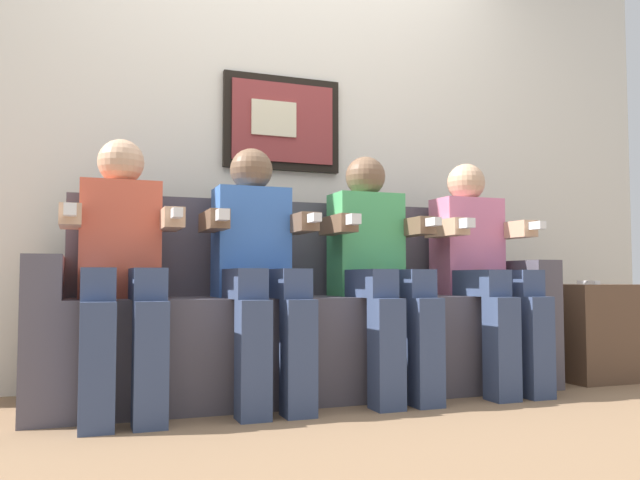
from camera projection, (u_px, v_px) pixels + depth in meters
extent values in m
plane|color=#8C6B4C|center=(333.00, 408.00, 2.68)|extent=(6.21, 6.21, 0.00)
cube|color=silver|center=(280.00, 134.00, 3.47)|extent=(4.78, 0.05, 2.60)
cube|color=black|center=(282.00, 123.00, 3.44)|extent=(0.63, 0.03, 0.50)
cube|color=maroon|center=(282.00, 123.00, 3.42)|extent=(0.55, 0.02, 0.42)
cube|color=beige|center=(274.00, 119.00, 3.39)|extent=(0.24, 0.02, 0.18)
cube|color=#514C56|center=(309.00, 346.00, 2.96)|extent=(2.10, 0.58, 0.45)
cube|color=#514C56|center=(295.00, 249.00, 3.20)|extent=(2.10, 0.14, 0.45)
cube|color=#514C56|center=(43.00, 334.00, 2.58)|extent=(0.14, 0.58, 0.62)
cube|color=#514C56|center=(514.00, 321.00, 3.36)|extent=(0.14, 0.58, 0.62)
cube|color=#D8593F|center=(120.00, 240.00, 2.69)|extent=(0.32, 0.20, 0.48)
sphere|color=tan|center=(121.00, 162.00, 2.71)|extent=(0.19, 0.19, 0.19)
cube|color=#38476B|center=(97.00, 284.00, 2.46)|extent=(0.12, 0.40, 0.12)
cube|color=#38476B|center=(146.00, 284.00, 2.53)|extent=(0.12, 0.40, 0.12)
cube|color=#38476B|center=(97.00, 367.00, 2.26)|extent=(0.12, 0.12, 0.45)
cube|color=#38476B|center=(150.00, 364.00, 2.32)|extent=(0.12, 0.12, 0.45)
cube|color=tan|center=(71.00, 217.00, 2.52)|extent=(0.08, 0.28, 0.08)
cube|color=tan|center=(170.00, 220.00, 2.65)|extent=(0.08, 0.28, 0.08)
cube|color=white|center=(176.00, 214.00, 2.50)|extent=(0.04, 0.13, 0.04)
cube|color=white|center=(70.00, 210.00, 2.37)|extent=(0.04, 0.10, 0.04)
cube|color=#3F72CC|center=(251.00, 243.00, 2.89)|extent=(0.32, 0.20, 0.48)
sphere|color=brown|center=(251.00, 170.00, 2.90)|extent=(0.19, 0.19, 0.19)
cube|color=#38476B|center=(241.00, 284.00, 2.66)|extent=(0.12, 0.40, 0.12)
cube|color=#38476B|center=(283.00, 283.00, 2.72)|extent=(0.12, 0.40, 0.12)
cube|color=#38476B|center=(253.00, 360.00, 2.45)|extent=(0.12, 0.12, 0.45)
cube|color=#38476B|center=(298.00, 358.00, 2.52)|extent=(0.12, 0.12, 0.45)
cube|color=brown|center=(214.00, 221.00, 2.71)|extent=(0.08, 0.28, 0.08)
cube|color=brown|center=(300.00, 224.00, 2.84)|extent=(0.08, 0.28, 0.08)
cube|color=white|center=(312.00, 218.00, 2.69)|extent=(0.04, 0.13, 0.04)
cube|color=white|center=(222.00, 215.00, 2.56)|extent=(0.04, 0.10, 0.04)
cube|color=#4CB266|center=(366.00, 245.00, 3.08)|extent=(0.32, 0.20, 0.48)
sphere|color=brown|center=(365.00, 177.00, 3.10)|extent=(0.19, 0.19, 0.19)
cube|color=#38476B|center=(366.00, 283.00, 2.85)|extent=(0.12, 0.40, 0.12)
cube|color=#38476B|center=(403.00, 283.00, 2.91)|extent=(0.12, 0.40, 0.12)
cube|color=#38476B|center=(387.00, 354.00, 2.65)|extent=(0.12, 0.12, 0.45)
cube|color=#38476B|center=(426.00, 352.00, 2.71)|extent=(0.12, 0.12, 0.45)
cube|color=brown|center=(338.00, 225.00, 2.91)|extent=(0.08, 0.28, 0.08)
cube|color=brown|center=(413.00, 227.00, 3.04)|extent=(0.08, 0.28, 0.08)
cube|color=white|center=(431.00, 222.00, 2.89)|extent=(0.04, 0.13, 0.04)
cube|color=white|center=(352.00, 220.00, 2.76)|extent=(0.04, 0.10, 0.04)
cube|color=pink|center=(467.00, 247.00, 3.27)|extent=(0.32, 0.20, 0.48)
sphere|color=tan|center=(466.00, 183.00, 3.29)|extent=(0.19, 0.19, 0.19)
cube|color=#38476B|center=(475.00, 283.00, 3.04)|extent=(0.12, 0.40, 0.12)
cube|color=#38476B|center=(507.00, 283.00, 3.11)|extent=(0.12, 0.40, 0.12)
cube|color=#38476B|center=(502.00, 349.00, 2.84)|extent=(0.12, 0.12, 0.45)
cube|color=#38476B|center=(536.00, 347.00, 2.90)|extent=(0.12, 0.12, 0.45)
cube|color=tan|center=(446.00, 228.00, 3.10)|extent=(0.08, 0.28, 0.08)
cube|color=tan|center=(513.00, 230.00, 3.23)|extent=(0.08, 0.28, 0.08)
cube|color=white|center=(534.00, 226.00, 3.08)|extent=(0.04, 0.13, 0.04)
cube|color=white|center=(465.00, 223.00, 2.95)|extent=(0.04, 0.10, 0.04)
cube|color=brown|center=(589.00, 332.00, 3.43)|extent=(0.40, 0.40, 0.50)
cube|color=white|center=(588.00, 282.00, 3.40)|extent=(0.04, 0.13, 0.02)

